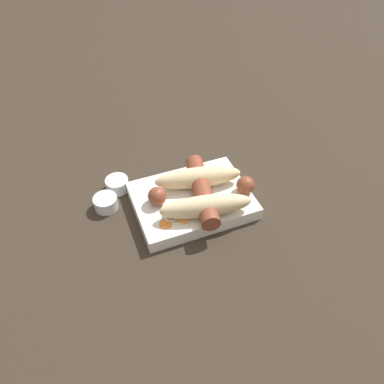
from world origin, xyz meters
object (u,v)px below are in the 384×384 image
object	(u,v)px
bread_roll	(202,191)
sausage	(202,191)
condiment_cup_far	(106,203)
condiment_cup_near	(117,185)
food_tray	(192,200)

from	to	relation	value
bread_roll	sausage	distance (m)	0.01
sausage	condiment_cup_far	bearing A→B (deg)	-20.64
condiment_cup_near	bread_roll	bearing A→B (deg)	140.79
sausage	condiment_cup_near	bearing A→B (deg)	-37.27
food_tray	sausage	distance (m)	0.04
food_tray	sausage	size ratio (longest dim) A/B	1.10
food_tray	condiment_cup_far	distance (m)	0.17
bread_roll	condiment_cup_far	world-z (taller)	bread_roll
food_tray	condiment_cup_far	size ratio (longest dim) A/B	4.77
sausage	condiment_cup_near	xyz separation A→B (m)	(0.14, -0.11, -0.03)
sausage	bread_roll	bearing A→B (deg)	66.79
bread_roll	sausage	bearing A→B (deg)	-113.21
sausage	condiment_cup_far	size ratio (longest dim) A/B	4.34
bread_roll	condiment_cup_far	bearing A→B (deg)	-22.57
food_tray	bread_roll	size ratio (longest dim) A/B	1.18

